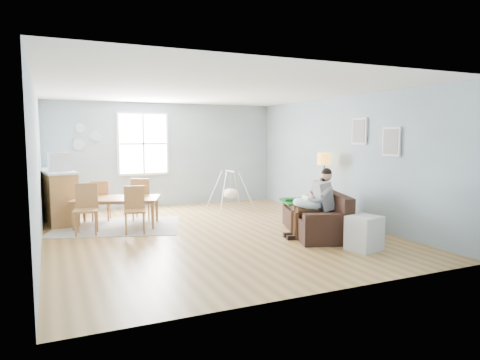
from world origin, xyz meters
name	(u,v)px	position (x,y,z in m)	size (l,w,h in m)	color
room	(212,106)	(0.00, 0.00, 2.42)	(8.40, 9.40, 3.90)	olive
window	(143,144)	(-0.60, 3.46, 1.65)	(1.32, 0.08, 1.62)	white
pictures	(375,136)	(2.97, -1.05, 1.85)	(0.05, 1.34, 0.74)	white
wall_plates	(85,137)	(-2.00, 3.47, 1.83)	(0.67, 0.02, 0.66)	#ABC0CD
sofa	(318,219)	(1.80, -0.88, 0.29)	(1.46, 2.17, 0.81)	black
green_throw	(305,202)	(1.94, -0.23, 0.51)	(0.92, 0.78, 0.04)	#135618
beige_pillow	(321,192)	(2.16, -0.45, 0.73)	(0.13, 0.47, 0.47)	#C2AE94
father	(315,200)	(1.58, -1.11, 0.68)	(0.93, 0.53, 1.28)	gray
nursing_pillow	(307,204)	(1.44, -1.06, 0.63)	(0.52, 0.52, 0.14)	#CBECFE
infant	(307,199)	(1.45, -1.03, 0.71)	(0.20, 0.37, 0.14)	white
toddler	(312,197)	(1.79, -0.68, 0.68)	(0.53, 0.37, 0.79)	silver
floor_lamp	(324,165)	(2.68, 0.18, 1.23)	(0.30, 0.30, 1.48)	black
storage_cube	(364,233)	(1.82, -2.16, 0.28)	(0.59, 0.55, 0.56)	silver
rug	(117,226)	(-1.60, 1.32, 0.01)	(2.47, 1.88, 0.01)	#A29E94
dining_table	(117,212)	(-1.60, 1.32, 0.30)	(1.70, 0.95, 0.60)	brown
chair_sw	(86,205)	(-2.22, 0.88, 0.55)	(0.50, 0.50, 0.96)	#A57738
chair_se	(135,207)	(-1.37, 0.61, 0.51)	(0.47, 0.47, 0.90)	#A57738
chair_nw	(101,198)	(-1.84, 2.04, 0.50)	(0.49, 0.49, 0.89)	#A57738
chair_ne	(142,196)	(-1.00, 1.77, 0.53)	(0.56, 0.56, 0.94)	#A57738
counter	(57,195)	(-2.70, 2.50, 0.57)	(0.86, 2.06, 1.12)	brown
monitor	(59,162)	(-2.63, 2.13, 1.31)	(0.46, 0.44, 0.38)	#BAB9BF
baby_swing	(230,193)	(1.28, 2.16, 0.44)	(0.97, 0.98, 0.98)	#BAB9BF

